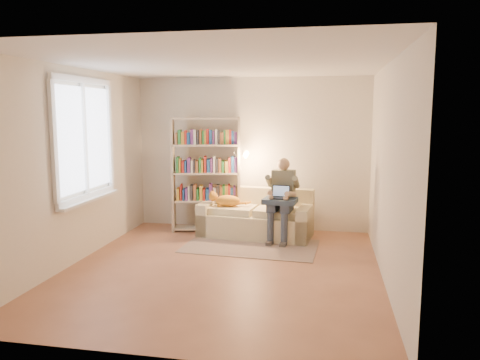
% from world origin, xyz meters
% --- Properties ---
extents(floor, '(4.50, 4.50, 0.00)m').
position_xyz_m(floor, '(0.00, 0.00, 0.00)').
color(floor, '#965E44').
rests_on(floor, ground).
extents(ceiling, '(4.00, 4.50, 0.02)m').
position_xyz_m(ceiling, '(0.00, 0.00, 2.60)').
color(ceiling, white).
rests_on(ceiling, wall_back).
extents(wall_left, '(0.02, 4.50, 2.60)m').
position_xyz_m(wall_left, '(-2.00, 0.00, 1.30)').
color(wall_left, silver).
rests_on(wall_left, floor).
extents(wall_right, '(0.02, 4.50, 2.60)m').
position_xyz_m(wall_right, '(2.00, 0.00, 1.30)').
color(wall_right, silver).
rests_on(wall_right, floor).
extents(wall_back, '(4.00, 0.02, 2.60)m').
position_xyz_m(wall_back, '(0.00, 2.25, 1.30)').
color(wall_back, silver).
rests_on(wall_back, floor).
extents(wall_front, '(4.00, 0.02, 2.60)m').
position_xyz_m(wall_front, '(0.00, -2.25, 1.30)').
color(wall_front, silver).
rests_on(wall_front, floor).
extents(window, '(0.12, 1.52, 1.69)m').
position_xyz_m(window, '(-1.95, 0.20, 1.38)').
color(window, white).
rests_on(window, wall_left).
extents(sofa, '(1.87, 0.99, 0.76)m').
position_xyz_m(sofa, '(0.17, 1.74, 0.28)').
color(sofa, beige).
rests_on(sofa, floor).
extents(person, '(0.41, 0.61, 1.30)m').
position_xyz_m(person, '(0.61, 1.55, 0.73)').
color(person, slate).
rests_on(person, sofa).
extents(cat, '(0.64, 0.26, 0.23)m').
position_xyz_m(cat, '(-0.27, 1.67, 0.59)').
color(cat, '#F5A02F').
rests_on(cat, sofa).
extents(blanket, '(0.54, 0.46, 0.08)m').
position_xyz_m(blanket, '(0.55, 1.44, 0.66)').
color(blanket, '#2C3C4E').
rests_on(blanket, person).
extents(laptop, '(0.30, 0.26, 0.24)m').
position_xyz_m(laptop, '(0.55, 1.45, 0.75)').
color(laptop, black).
rests_on(laptop, blanket).
extents(bookshelf, '(1.32, 0.53, 1.94)m').
position_xyz_m(bookshelf, '(-0.71, 1.90, 1.07)').
color(bookshelf, '#C5B295').
rests_on(bookshelf, floor).
extents(rug, '(2.04, 1.28, 0.01)m').
position_xyz_m(rug, '(0.19, 1.08, 0.01)').
color(rug, gray).
rests_on(rug, floor).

